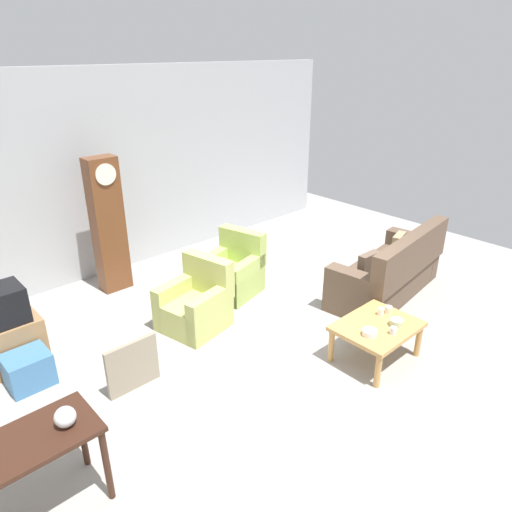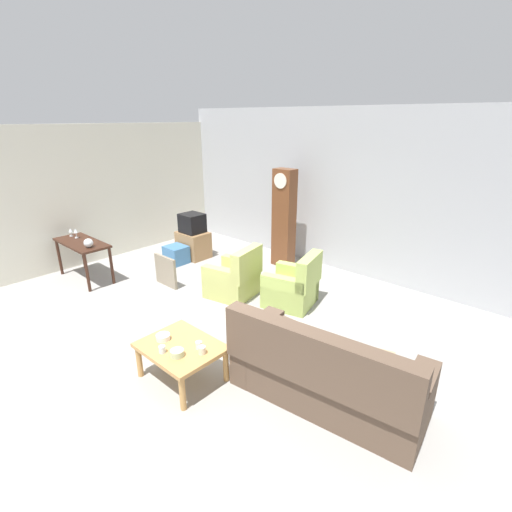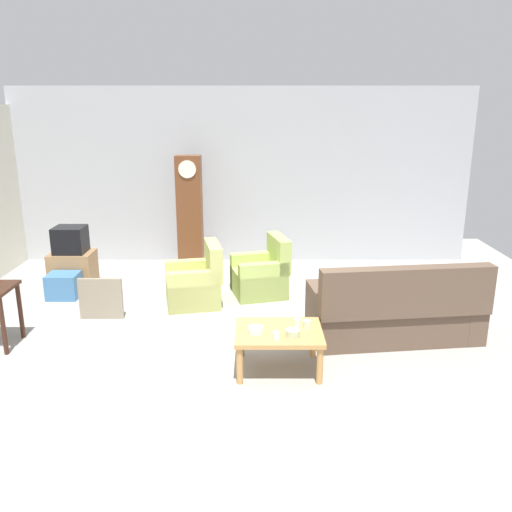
{
  "view_description": "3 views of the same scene",
  "coord_description": "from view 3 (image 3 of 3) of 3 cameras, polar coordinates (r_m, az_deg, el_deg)",
  "views": [
    {
      "loc": [
        -3.7,
        -3.33,
        3.43
      ],
      "look_at": [
        0.01,
        0.7,
        0.98
      ],
      "focal_mm": 32.86,
      "sensor_mm": 36.0,
      "label": 1
    },
    {
      "loc": [
        3.7,
        -3.08,
        3.0
      ],
      "look_at": [
        0.3,
        0.7,
        1.11
      ],
      "focal_mm": 26.3,
      "sensor_mm": 36.0,
      "label": 2
    },
    {
      "loc": [
        0.25,
        -6.22,
        2.85
      ],
      "look_at": [
        0.26,
        0.41,
        0.96
      ],
      "focal_mm": 36.98,
      "sensor_mm": 36.0,
      "label": 3
    }
  ],
  "objects": [
    {
      "name": "storage_box_blue",
      "position": [
        8.64,
        -20.12,
        -3.03
      ],
      "size": [
        0.46,
        0.41,
        0.38
      ],
      "primitive_type": "cube",
      "color": "teal",
      "rests_on": "ground_plane"
    },
    {
      "name": "ground_plane",
      "position": [
        6.84,
        -2.19,
        -8.71
      ],
      "size": [
        10.4,
        10.4,
        0.0
      ],
      "primitive_type": "plane",
      "color": "#999691"
    },
    {
      "name": "armchair_olive_far",
      "position": [
        8.21,
        0.59,
        -2.14
      ],
      "size": [
        0.95,
        0.93,
        0.92
      ],
      "color": "#ACC260",
      "rests_on": "ground_plane"
    },
    {
      "name": "bowl_shallow_green",
      "position": [
        5.72,
        3.97,
        -8.31
      ],
      "size": [
        0.16,
        0.16,
        0.08
      ],
      "primitive_type": "cylinder",
      "color": "#B2C69E",
      "rests_on": "coffee_table_wood"
    },
    {
      "name": "cup_blue_rimmed",
      "position": [
        5.64,
        2.16,
        -8.6
      ],
      "size": [
        0.08,
        0.08,
        0.08
      ],
      "primitive_type": "cylinder",
      "color": "silver",
      "rests_on": "coffee_table_wood"
    },
    {
      "name": "tv_crt",
      "position": [
        8.92,
        -19.5,
        1.67
      ],
      "size": [
        0.48,
        0.44,
        0.42
      ],
      "primitive_type": "cube",
      "color": "black",
      "rests_on": "tv_stand_cabinet"
    },
    {
      "name": "framed_picture_leaning",
      "position": [
        7.59,
        -16.48,
        -4.46
      ],
      "size": [
        0.6,
        0.05,
        0.58
      ],
      "primitive_type": "cube",
      "color": "gray",
      "rests_on": "ground_plane"
    },
    {
      "name": "garage_door_wall",
      "position": [
        9.9,
        -1.53,
        8.64
      ],
      "size": [
        8.4,
        0.16,
        3.2
      ],
      "primitive_type": "cube",
      "color": "#ADAFB5",
      "rests_on": "ground_plane"
    },
    {
      "name": "cup_cream_tall",
      "position": [
        5.93,
        5.5,
        -7.36
      ],
      "size": [
        0.09,
        0.09,
        0.09
      ],
      "primitive_type": "cylinder",
      "color": "beige",
      "rests_on": "coffee_table_wood"
    },
    {
      "name": "couch_floral",
      "position": [
        6.86,
        14.8,
        -5.99
      ],
      "size": [
        2.19,
        1.13,
        1.04
      ],
      "color": "brown",
      "rests_on": "ground_plane"
    },
    {
      "name": "grandfather_clock",
      "position": [
        9.39,
        -7.22,
        4.58
      ],
      "size": [
        0.44,
        0.3,
        2.04
      ],
      "color": "brown",
      "rests_on": "ground_plane"
    },
    {
      "name": "tv_stand_cabinet",
      "position": [
        9.05,
        -19.21,
        -1.41
      ],
      "size": [
        0.68,
        0.52,
        0.59
      ],
      "primitive_type": "cube",
      "color": "#997047",
      "rests_on": "ground_plane"
    },
    {
      "name": "bowl_white_stacked",
      "position": [
        5.79,
        -0.08,
        -8.01
      ],
      "size": [
        0.17,
        0.17,
        0.07
      ],
      "primitive_type": "cylinder",
      "color": "white",
      "rests_on": "coffee_table_wood"
    },
    {
      "name": "cup_white_porcelain",
      "position": [
        5.96,
        4.48,
        -7.23
      ],
      "size": [
        0.07,
        0.07,
        0.09
      ],
      "primitive_type": "cylinder",
      "color": "white",
      "rests_on": "coffee_table_wood"
    },
    {
      "name": "coffee_table_wood",
      "position": [
        5.9,
        2.43,
        -8.64
      ],
      "size": [
        0.96,
        0.76,
        0.47
      ],
      "color": "tan",
      "rests_on": "ground_plane"
    },
    {
      "name": "armchair_olive_near",
      "position": [
        7.87,
        -6.57,
        -3.07
      ],
      "size": [
        0.93,
        0.9,
        0.92
      ],
      "color": "#B7BC66",
      "rests_on": "ground_plane"
    }
  ]
}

